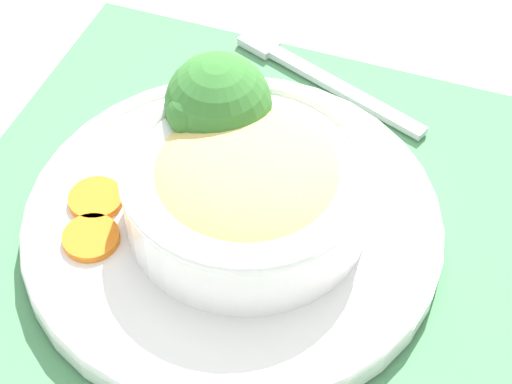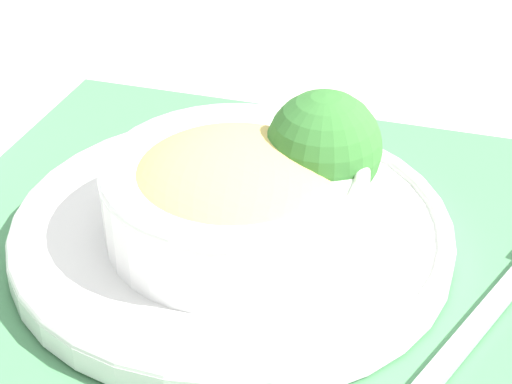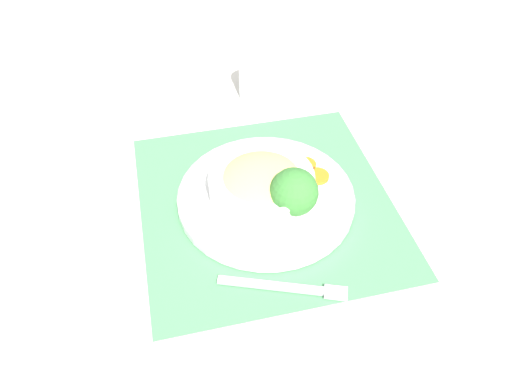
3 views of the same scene
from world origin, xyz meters
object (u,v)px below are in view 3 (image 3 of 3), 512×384
water_glass (255,79)px  fork (295,288)px  broccoli_floret (294,192)px  bowl (261,184)px

water_glass → fork: (0.48, 0.01, -0.04)m
broccoli_floret → bowl: bearing=-133.3°
broccoli_floret → fork: bearing=-6.9°
broccoli_floret → fork: broccoli_floret is taller
water_glass → bowl: bearing=-4.3°
broccoli_floret → water_glass: 0.35m
water_glass → fork: size_ratio=0.54×
broccoli_floret → water_glass: size_ratio=0.89×
bowl → broccoli_floret: broccoli_floret is taller
broccoli_floret → water_glass: (-0.35, -0.02, -0.03)m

